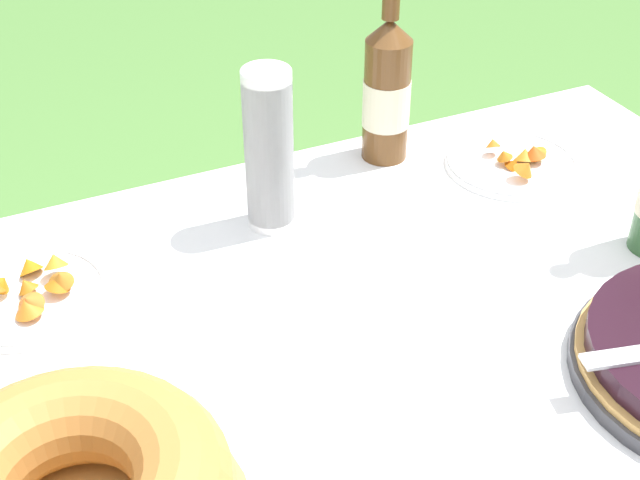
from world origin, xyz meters
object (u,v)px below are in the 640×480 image
cider_bottle_amber (387,90)px  snack_plate_near (29,293)px  cup_stack (269,151)px  snack_plate_left (514,161)px

cider_bottle_amber → snack_plate_near: 0.65m
cup_stack → cider_bottle_amber: size_ratio=0.78×
cider_bottle_amber → snack_plate_near: (-0.62, -0.15, -0.11)m
cup_stack → snack_plate_near: bearing=-174.3°
cup_stack → snack_plate_near: (-0.37, -0.04, -0.11)m
cider_bottle_amber → snack_plate_near: size_ratio=1.50×
cider_bottle_amber → snack_plate_left: bearing=-35.0°
cider_bottle_amber → snack_plate_left: (0.18, -0.13, -0.11)m
cup_stack → snack_plate_near: 0.39m
cider_bottle_amber → snack_plate_left: size_ratio=1.45×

